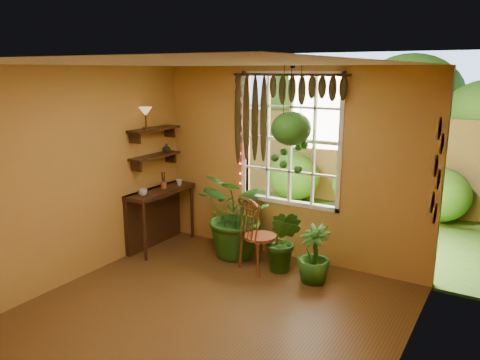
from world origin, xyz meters
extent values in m
plane|color=brown|center=(0.00, 0.00, 0.00)|extent=(4.50, 4.50, 0.00)
plane|color=white|center=(0.00, 0.00, 2.70)|extent=(4.50, 4.50, 0.00)
plane|color=#C48643|center=(0.00, 2.25, 1.35)|extent=(4.00, 0.00, 4.00)
plane|color=#C48643|center=(-2.00, 0.00, 1.35)|extent=(0.00, 4.50, 4.50)
plane|color=#C48643|center=(2.00, 0.00, 1.35)|extent=(0.00, 4.50, 4.50)
cube|color=white|center=(0.00, 2.28, 1.70)|extent=(1.52, 0.10, 1.86)
cube|color=white|center=(0.00, 2.31, 1.70)|extent=(1.38, 0.01, 1.78)
cylinder|color=#3B1E10|center=(0.00, 2.17, 2.58)|extent=(1.70, 0.04, 0.04)
cube|color=#3B1E10|center=(-1.80, 1.60, 0.87)|extent=(0.40, 1.20, 0.06)
cube|color=#3B1E10|center=(-1.96, 1.60, 0.45)|extent=(0.08, 1.18, 0.90)
cylinder|color=#3B1E10|center=(-1.64, 1.05, 0.43)|extent=(0.05, 0.05, 0.86)
cylinder|color=#3B1E10|center=(-1.64, 2.15, 0.43)|extent=(0.05, 0.05, 0.86)
cube|color=#3B1E10|center=(-1.88, 1.60, 1.40)|extent=(0.25, 0.90, 0.04)
cube|color=#3B1E10|center=(-1.88, 1.60, 1.80)|extent=(0.25, 0.90, 0.04)
cube|color=#315C1A|center=(0.00, 7.25, -0.02)|extent=(14.00, 10.00, 0.04)
cube|color=#9C824A|center=(0.00, 5.45, 0.90)|extent=(12.00, 0.10, 1.80)
plane|color=#95BDFA|center=(0.00, 9.05, 1.55)|extent=(12.00, 0.00, 12.00)
cylinder|color=brown|center=(-0.12, 1.64, 0.46)|extent=(0.57, 0.57, 0.04)
torus|color=brown|center=(-0.19, 1.47, 0.95)|extent=(0.40, 0.19, 0.41)
imported|color=#225215|center=(-0.58, 1.84, 0.63)|extent=(1.43, 1.36, 1.25)
imported|color=#225215|center=(0.20, 1.71, 0.44)|extent=(0.50, 0.41, 0.88)
imported|color=#225215|center=(0.66, 1.63, 0.37)|extent=(0.53, 0.53, 0.75)
ellipsoid|color=black|center=(0.17, 1.92, 1.83)|extent=(0.31, 0.31, 0.19)
ellipsoid|color=#225215|center=(0.17, 1.92, 1.90)|extent=(0.52, 0.52, 0.44)
imported|color=silver|center=(-1.78, 1.20, 0.95)|extent=(0.16, 0.16, 0.10)
imported|color=beige|center=(-1.72, 1.95, 0.95)|extent=(0.13, 0.13, 0.09)
cylinder|color=#95542B|center=(-1.80, 1.68, 0.95)|extent=(0.09, 0.09, 0.11)
imported|color=#B2AD99|center=(-1.87, 1.85, 1.48)|extent=(0.15, 0.15, 0.13)
cylinder|color=brown|center=(-1.86, 1.42, 1.83)|extent=(0.10, 0.10, 0.03)
cylinder|color=brown|center=(-1.86, 1.42, 1.93)|extent=(0.03, 0.03, 0.19)
cone|color=slate|center=(-1.86, 1.42, 2.07)|extent=(0.19, 0.19, 0.13)
camera|label=1|loc=(2.73, -3.58, 2.64)|focal=35.00mm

